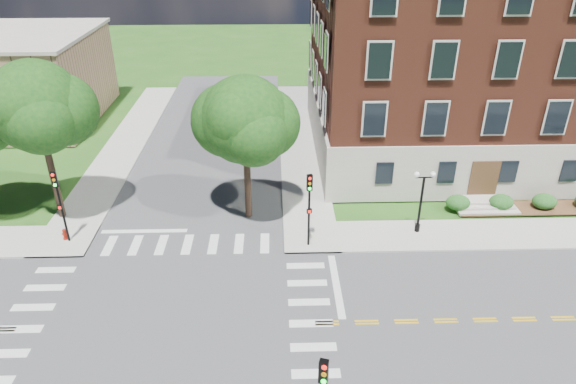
{
  "coord_description": "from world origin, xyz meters",
  "views": [
    {
      "loc": [
        5.5,
        -19.38,
        17.99
      ],
      "look_at": [
        6.27,
        7.97,
        3.2
      ],
      "focal_mm": 32.0,
      "sensor_mm": 36.0,
      "label": 1
    }
  ],
  "objects_px": {
    "traffic_signal_ne": "(309,201)",
    "fire_hydrant": "(65,234)",
    "traffic_signal_nw": "(59,198)",
    "twin_lamp_west": "(421,198)"
  },
  "relations": [
    {
      "from": "fire_hydrant",
      "to": "traffic_signal_nw",
      "type": "bearing_deg",
      "value": -35.92
    },
    {
      "from": "traffic_signal_nw",
      "to": "traffic_signal_ne",
      "type": "bearing_deg",
      "value": -3.34
    },
    {
      "from": "traffic_signal_ne",
      "to": "traffic_signal_nw",
      "type": "xyz_separation_m",
      "value": [
        -14.88,
        0.87,
        0.0
      ]
    },
    {
      "from": "traffic_signal_ne",
      "to": "traffic_signal_nw",
      "type": "relative_size",
      "value": 1.0
    },
    {
      "from": "traffic_signal_ne",
      "to": "fire_hydrant",
      "type": "distance_m",
      "value": 15.43
    },
    {
      "from": "traffic_signal_ne",
      "to": "fire_hydrant",
      "type": "height_order",
      "value": "traffic_signal_ne"
    },
    {
      "from": "traffic_signal_nw",
      "to": "fire_hydrant",
      "type": "height_order",
      "value": "traffic_signal_nw"
    },
    {
      "from": "traffic_signal_ne",
      "to": "traffic_signal_nw",
      "type": "distance_m",
      "value": 14.91
    },
    {
      "from": "traffic_signal_ne",
      "to": "fire_hydrant",
      "type": "xyz_separation_m",
      "value": [
        -15.15,
        1.06,
        -2.72
      ]
    },
    {
      "from": "twin_lamp_west",
      "to": "fire_hydrant",
      "type": "bearing_deg",
      "value": -179.2
    }
  ]
}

